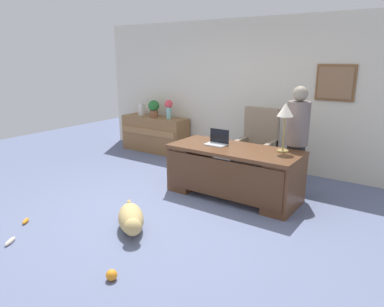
{
  "coord_description": "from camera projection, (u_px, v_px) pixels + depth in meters",
  "views": [
    {
      "loc": [
        2.88,
        -3.49,
        2.03
      ],
      "look_at": [
        0.25,
        0.3,
        0.75
      ],
      "focal_mm": 32.91,
      "sensor_mm": 36.0,
      "label": 1
    }
  ],
  "objects": [
    {
      "name": "ground_plane",
      "position": [
        165.0,
        207.0,
        4.88
      ],
      "size": [
        12.0,
        12.0,
        0.0
      ],
      "primitive_type": "plane",
      "color": "slate"
    },
    {
      "name": "back_wall",
      "position": [
        251.0,
        94.0,
        6.58
      ],
      "size": [
        7.0,
        0.16,
        2.7
      ],
      "color": "beige",
      "rests_on": "ground_plane"
    },
    {
      "name": "desk",
      "position": [
        233.0,
        170.0,
        5.16
      ],
      "size": [
        1.92,
        0.83,
        0.74
      ],
      "color": "brown",
      "rests_on": "ground_plane"
    },
    {
      "name": "credenza",
      "position": [
        155.0,
        134.0,
        7.71
      ],
      "size": [
        1.53,
        0.5,
        0.76
      ],
      "color": "olive",
      "rests_on": "ground_plane"
    },
    {
      "name": "armchair",
      "position": [
        257.0,
        149.0,
        5.92
      ],
      "size": [
        0.6,
        0.59,
        1.2
      ],
      "color": "gray",
      "rests_on": "ground_plane"
    },
    {
      "name": "person_standing",
      "position": [
        297.0,
        141.0,
        5.11
      ],
      "size": [
        0.32,
        0.32,
        1.63
      ],
      "color": "#262323",
      "rests_on": "ground_plane"
    },
    {
      "name": "dog_lying",
      "position": [
        131.0,
        219.0,
        4.19
      ],
      "size": [
        0.67,
        0.64,
        0.3
      ],
      "color": "tan",
      "rests_on": "ground_plane"
    },
    {
      "name": "laptop",
      "position": [
        217.0,
        141.0,
        5.29
      ],
      "size": [
        0.32,
        0.22,
        0.22
      ],
      "color": "#B2B5BA",
      "rests_on": "desk"
    },
    {
      "name": "desk_lamp",
      "position": [
        285.0,
        113.0,
        4.75
      ],
      "size": [
        0.22,
        0.22,
        0.68
      ],
      "color": "#9E8447",
      "rests_on": "desk"
    },
    {
      "name": "vase_with_flowers",
      "position": [
        169.0,
        107.0,
        7.33
      ],
      "size": [
        0.17,
        0.17,
        0.39
      ],
      "color": "#86C8C2",
      "rests_on": "credenza"
    },
    {
      "name": "vase_empty",
      "position": [
        142.0,
        110.0,
        7.78
      ],
      "size": [
        0.14,
        0.14,
        0.25
      ],
      "primitive_type": "cylinder",
      "color": "silver",
      "rests_on": "credenza"
    },
    {
      "name": "potted_plant",
      "position": [
        154.0,
        108.0,
        7.57
      ],
      "size": [
        0.24,
        0.24,
        0.36
      ],
      "color": "brown",
      "rests_on": "credenza"
    },
    {
      "name": "dog_toy_ball",
      "position": [
        112.0,
        275.0,
        3.28
      ],
      "size": [
        0.11,
        0.11,
        0.11
      ],
      "primitive_type": "sphere",
      "color": "orange",
      "rests_on": "ground_plane"
    },
    {
      "name": "dog_toy_bone",
      "position": [
        26.0,
        221.0,
        4.43
      ],
      "size": [
        0.13,
        0.15,
        0.05
      ],
      "primitive_type": "ellipsoid",
      "rotation": [
        0.0,
        0.0,
        5.35
      ],
      "color": "orange",
      "rests_on": "ground_plane"
    },
    {
      "name": "dog_toy_plush",
      "position": [
        10.0,
        241.0,
        3.94
      ],
      "size": [
        0.14,
        0.19,
        0.05
      ],
      "primitive_type": "ellipsoid",
      "rotation": [
        0.0,
        0.0,
        2.09
      ],
      "color": "beige",
      "rests_on": "ground_plane"
    }
  ]
}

